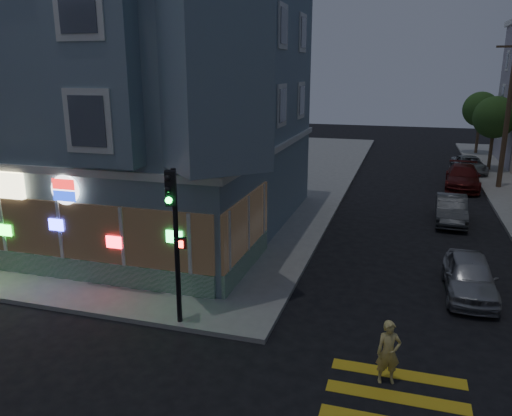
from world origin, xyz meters
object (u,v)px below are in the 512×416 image
at_px(parked_car_d, 469,165).
at_px(traffic_signal, 174,222).
at_px(utility_pole, 508,112).
at_px(street_tree_near, 495,117).
at_px(running_child, 388,352).
at_px(parked_car_a, 470,276).
at_px(street_tree_far, 481,109).
at_px(parked_car_b, 451,210).
at_px(parked_car_c, 463,177).

height_order(parked_car_d, traffic_signal, traffic_signal).
xyz_separation_m(utility_pole, street_tree_near, (0.20, 6.00, -0.86)).
bearing_deg(running_child, parked_car_a, 51.89).
relative_size(utility_pole, parked_car_a, 2.32).
bearing_deg(parked_car_d, utility_pole, -78.72).
relative_size(street_tree_near, street_tree_far, 1.00).
distance_m(street_tree_far, running_child, 37.36).
distance_m(parked_car_b, parked_car_d, 13.36).
distance_m(street_tree_near, parked_car_d, 3.86).
xyz_separation_m(street_tree_near, street_tree_far, (0.00, 8.00, 0.00)).
relative_size(utility_pole, traffic_signal, 1.99).
bearing_deg(street_tree_far, parked_car_c, -99.32).
bearing_deg(traffic_signal, parked_car_c, 44.20).
relative_size(running_child, parked_car_c, 0.32).
relative_size(utility_pole, parked_car_b, 2.25).
relative_size(running_child, parked_car_d, 0.35).
xyz_separation_m(parked_car_b, traffic_signal, (-8.24, -13.32, 2.55)).
relative_size(parked_car_c, parked_car_d, 1.12).
height_order(street_tree_near, parked_car_b, street_tree_near).
height_order(running_child, parked_car_a, running_child).
distance_m(street_tree_near, parked_car_c, 7.63).
bearing_deg(parked_car_b, parked_car_d, 82.82).
height_order(running_child, parked_car_c, running_child).
distance_m(utility_pole, street_tree_far, 14.03).
height_order(parked_car_b, parked_car_d, parked_car_b).
relative_size(parked_car_a, traffic_signal, 0.86).
relative_size(running_child, parked_car_b, 0.39).
xyz_separation_m(parked_car_a, parked_car_b, (0.00, 8.53, -0.00)).
xyz_separation_m(utility_pole, street_tree_far, (0.20, 14.00, -0.86)).
relative_size(running_child, traffic_signal, 0.35).
bearing_deg(parked_car_b, running_child, -97.54).
bearing_deg(utility_pole, parked_car_b, -111.83).
bearing_deg(running_child, parked_car_d, 65.05).
distance_m(street_tree_near, parked_car_b, 15.29).
bearing_deg(parked_car_b, utility_pole, 70.04).
relative_size(parked_car_c, traffic_signal, 1.11).
height_order(street_tree_far, parked_car_d, street_tree_far).
xyz_separation_m(street_tree_far, traffic_signal, (-11.84, -35.81, -0.73)).
relative_size(parked_car_b, parked_car_c, 0.80).
relative_size(utility_pole, running_child, 5.70).
xyz_separation_m(utility_pole, running_child, (-5.76, -22.75, -4.01)).
distance_m(parked_car_d, traffic_signal, 28.58).
height_order(street_tree_near, street_tree_far, same).
xyz_separation_m(running_child, parked_car_c, (3.58, 22.25, -0.06)).
xyz_separation_m(parked_car_a, traffic_signal, (-8.24, -4.80, 2.55)).
distance_m(parked_car_c, parked_car_d, 5.27).
relative_size(parked_car_a, parked_car_c, 0.77).
bearing_deg(parked_car_b, parked_car_a, -88.14).
relative_size(street_tree_far, running_child, 3.36).
xyz_separation_m(parked_car_a, parked_car_d, (2.10, 21.72, -0.04)).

